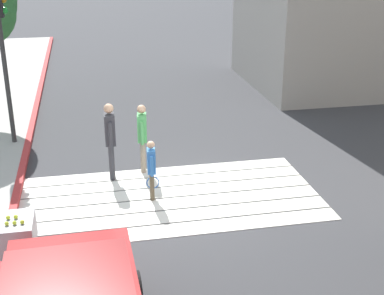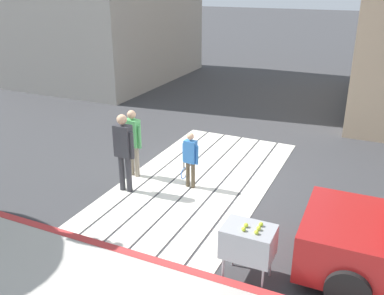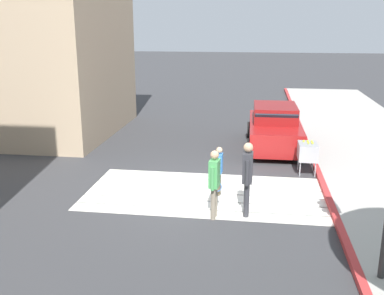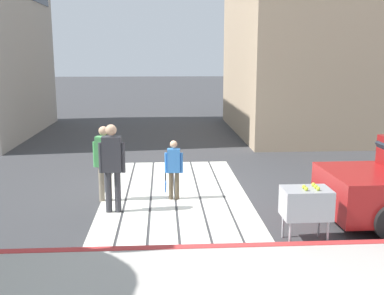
% 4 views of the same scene
% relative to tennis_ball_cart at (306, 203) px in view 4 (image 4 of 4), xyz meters
% --- Properties ---
extents(ground_plane, '(120.00, 120.00, 0.00)m').
position_rel_tennis_ball_cart_xyz_m(ground_plane, '(2.90, 2.13, -0.70)').
color(ground_plane, '#38383A').
extents(crosswalk_stripes, '(6.40, 3.25, 0.01)m').
position_rel_tennis_ball_cart_xyz_m(crosswalk_stripes, '(2.90, 2.13, -0.69)').
color(crosswalk_stripes, silver).
rests_on(crosswalk_stripes, ground).
extents(curb_painted, '(0.16, 40.00, 0.13)m').
position_rel_tennis_ball_cart_xyz_m(curb_painted, '(-0.35, 2.13, -0.63)').
color(curb_painted, '#BC3333').
rests_on(curb_painted, ground).
extents(building_far_south, '(8.00, 7.04, 7.76)m').
position_rel_tennis_ball_cart_xyz_m(building_far_south, '(11.40, -4.11, 3.18)').
color(building_far_south, tan).
rests_on(building_far_south, ground).
extents(tennis_ball_cart, '(0.56, 0.80, 1.02)m').
position_rel_tennis_ball_cart_xyz_m(tennis_ball_cart, '(0.00, 0.00, 0.00)').
color(tennis_ball_cart, '#99999E').
rests_on(tennis_ball_cart, ground).
extents(pedestrian_adult_lead, '(0.24, 0.53, 1.81)m').
position_rel_tennis_ball_cart_xyz_m(pedestrian_adult_lead, '(1.75, 3.41, 0.36)').
color(pedestrian_adult_lead, '#333338').
rests_on(pedestrian_adult_lead, ground).
extents(pedestrian_adult_trailing, '(0.25, 0.48, 1.66)m').
position_rel_tennis_ball_cart_xyz_m(pedestrian_adult_trailing, '(2.50, 3.66, 0.27)').
color(pedestrian_adult_trailing, gray).
rests_on(pedestrian_adult_trailing, ground).
extents(pedestrian_child_with_racket, '(0.28, 0.41, 1.33)m').
position_rel_tennis_ball_cart_xyz_m(pedestrian_child_with_racket, '(2.52, 2.17, 0.05)').
color(pedestrian_child_with_racket, brown).
rests_on(pedestrian_child_with_racket, ground).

